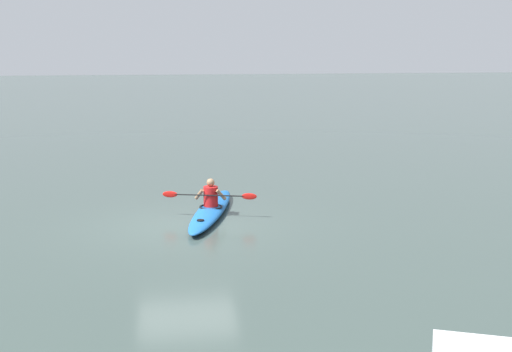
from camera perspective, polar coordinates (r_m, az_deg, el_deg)
name	(u,v)px	position (r m, az deg, el deg)	size (l,w,h in m)	color
ground_plane	(186,225)	(16.88, -6.00, -4.20)	(160.00, 160.00, 0.00)	#384742
kayak	(211,210)	(17.82, -3.83, -2.92)	(1.87, 4.78, 0.24)	#1959A5
kayaker	(211,195)	(17.68, -3.88, -1.61)	(2.42, 0.72, 0.74)	red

